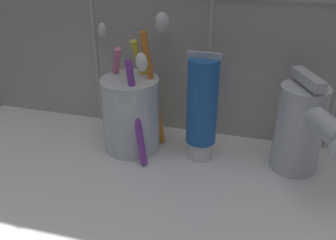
% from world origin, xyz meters
% --- Properties ---
extents(sink_counter, '(0.69, 0.29, 0.02)m').
position_xyz_m(sink_counter, '(0.00, 0.00, 0.01)').
color(sink_counter, white).
rests_on(sink_counter, ground).
extents(toothbrush_cup, '(0.12, 0.13, 0.19)m').
position_xyz_m(toothbrush_cup, '(-0.08, 0.07, 0.08)').
color(toothbrush_cup, silver).
rests_on(toothbrush_cup, sink_counter).
extents(toothpaste_tube, '(0.04, 0.04, 0.15)m').
position_xyz_m(toothpaste_tube, '(0.02, 0.07, 0.09)').
color(toothpaste_tube, white).
rests_on(toothpaste_tube, sink_counter).
extents(sink_faucet, '(0.08, 0.12, 0.13)m').
position_xyz_m(sink_faucet, '(0.15, 0.07, 0.08)').
color(sink_faucet, silver).
rests_on(sink_faucet, sink_counter).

